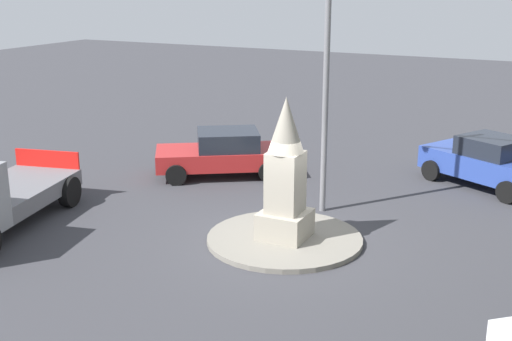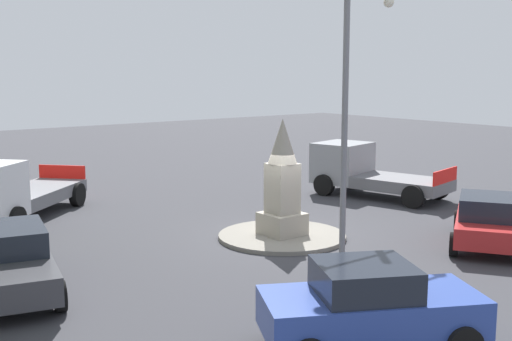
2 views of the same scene
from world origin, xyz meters
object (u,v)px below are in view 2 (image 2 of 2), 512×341
car_dark_grey_parked_left (10,260)px  car_blue_parked_right (370,306)px  streetlamp (345,89)px  car_red_far_side (490,220)px  truck_white_waiting (8,193)px  monument (282,182)px  truck_grey_passing (364,171)px

car_dark_grey_parked_left → car_blue_parked_right: size_ratio=1.12×
streetlamp → car_blue_parked_right: 6.69m
car_red_far_side → truck_white_waiting: (9.77, -11.08, 0.24)m
streetlamp → truck_white_waiting: (5.69, -9.33, -3.44)m
monument → car_blue_parked_right: (3.68, 6.74, -0.89)m
car_dark_grey_parked_left → truck_grey_passing: (-14.59, -2.99, 0.22)m
monument → car_blue_parked_right: bearing=61.3°
car_blue_parked_right → monument: bearing=-118.7°
car_dark_grey_parked_left → car_blue_parked_right: car_blue_parked_right is taller
monument → car_blue_parked_right: size_ratio=0.81×
streetlamp → car_blue_parked_right: size_ratio=1.75×
car_dark_grey_parked_left → truck_grey_passing: truck_grey_passing is taller
car_red_far_side → car_blue_parked_right: 8.13m
monument → car_blue_parked_right: monument is taller
car_red_far_side → car_dark_grey_parked_left: bearing=-20.1°
car_blue_parked_right → car_dark_grey_parked_left: bearing=-59.1°
monument → truck_white_waiting: bearing=-50.1°
truck_grey_passing → monument: bearing=24.4°
car_dark_grey_parked_left → car_blue_parked_right: (-4.09, 6.84, 0.03)m
monument → car_dark_grey_parked_left: size_ratio=0.73×
streetlamp → car_red_far_side: (-4.07, 1.75, -3.68)m
monument → truck_white_waiting: size_ratio=0.61×
streetlamp → car_dark_grey_parked_left: 8.96m
streetlamp → car_blue_parked_right: bearing=49.4°
car_dark_grey_parked_left → monument: bearing=179.2°
car_dark_grey_parked_left → truck_white_waiting: (-2.06, -6.75, 0.23)m
monument → truck_grey_passing: bearing=-155.6°
car_dark_grey_parked_left → car_red_far_side: size_ratio=1.06×
truck_white_waiting → truck_grey_passing: truck_white_waiting is taller
monument → streetlamp: (0.03, 2.47, 2.76)m
monument → car_red_far_side: 5.92m
streetlamp → truck_grey_passing: streetlamp is taller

